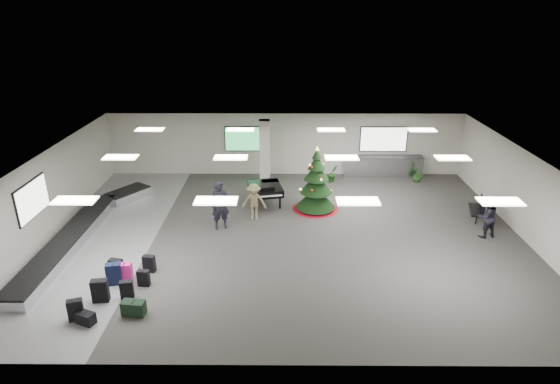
{
  "coord_description": "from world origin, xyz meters",
  "views": [
    {
      "loc": [
        -0.11,
        -16.11,
        8.3
      ],
      "look_at": [
        -0.23,
        1.0,
        1.39
      ],
      "focal_mm": 30.0,
      "sensor_mm": 36.0,
      "label": 1
    }
  ],
  "objects_px": {
    "traveler_b": "(254,202)",
    "potted_plant_right": "(417,174)",
    "grand_piano": "(265,189)",
    "traveler_a": "(220,205)",
    "pink_suitcase": "(125,273)",
    "potted_plant_left": "(333,173)",
    "baggage_carousel": "(82,231)",
    "bench": "(478,208)",
    "service_counter": "(383,166)",
    "christmas_tree": "(316,188)",
    "traveler_bench": "(487,217)"
  },
  "relations": [
    {
      "from": "bench",
      "to": "service_counter",
      "type": "bearing_deg",
      "value": 136.4
    },
    {
      "from": "traveler_bench",
      "to": "baggage_carousel",
      "type": "bearing_deg",
      "value": -14.71
    },
    {
      "from": "traveler_bench",
      "to": "potted_plant_left",
      "type": "relative_size",
      "value": 1.88
    },
    {
      "from": "christmas_tree",
      "to": "traveler_a",
      "type": "bearing_deg",
      "value": -154.04
    },
    {
      "from": "baggage_carousel",
      "to": "potted_plant_left",
      "type": "height_order",
      "value": "potted_plant_left"
    },
    {
      "from": "baggage_carousel",
      "to": "potted_plant_right",
      "type": "distance_m",
      "value": 15.63
    },
    {
      "from": "baggage_carousel",
      "to": "traveler_b",
      "type": "relative_size",
      "value": 6.2
    },
    {
      "from": "baggage_carousel",
      "to": "traveler_b",
      "type": "xyz_separation_m",
      "value": [
        6.55,
        1.52,
        0.57
      ]
    },
    {
      "from": "service_counter",
      "to": "grand_piano",
      "type": "distance_m",
      "value": 6.93
    },
    {
      "from": "traveler_a",
      "to": "potted_plant_right",
      "type": "bearing_deg",
      "value": 11.42
    },
    {
      "from": "christmas_tree",
      "to": "bench",
      "type": "relative_size",
      "value": 1.95
    },
    {
      "from": "pink_suitcase",
      "to": "potted_plant_left",
      "type": "bearing_deg",
      "value": 48.62
    },
    {
      "from": "service_counter",
      "to": "bench",
      "type": "distance_m",
      "value": 5.89
    },
    {
      "from": "bench",
      "to": "traveler_bench",
      "type": "distance_m",
      "value": 1.68
    },
    {
      "from": "grand_piano",
      "to": "bench",
      "type": "bearing_deg",
      "value": -20.61
    },
    {
      "from": "service_counter",
      "to": "traveler_a",
      "type": "relative_size",
      "value": 2.05
    },
    {
      "from": "traveler_b",
      "to": "service_counter",
      "type": "bearing_deg",
      "value": 41.49
    },
    {
      "from": "grand_piano",
      "to": "potted_plant_left",
      "type": "xyz_separation_m",
      "value": [
        3.25,
        2.86,
        -0.28
      ]
    },
    {
      "from": "potted_plant_right",
      "to": "traveler_a",
      "type": "bearing_deg",
      "value": -149.95
    },
    {
      "from": "christmas_tree",
      "to": "potted_plant_left",
      "type": "relative_size",
      "value": 3.22
    },
    {
      "from": "baggage_carousel",
      "to": "traveler_bench",
      "type": "relative_size",
      "value": 5.81
    },
    {
      "from": "service_counter",
      "to": "traveler_b",
      "type": "height_order",
      "value": "traveler_b"
    },
    {
      "from": "potted_plant_left",
      "to": "traveler_b",
      "type": "bearing_deg",
      "value": -129.7
    },
    {
      "from": "baggage_carousel",
      "to": "service_counter",
      "type": "xyz_separation_m",
      "value": [
        12.84,
        6.73,
        0.33
      ]
    },
    {
      "from": "grand_piano",
      "to": "traveler_b",
      "type": "bearing_deg",
      "value": -116.18
    },
    {
      "from": "traveler_b",
      "to": "potted_plant_right",
      "type": "bearing_deg",
      "value": 31.3
    },
    {
      "from": "baggage_carousel",
      "to": "traveler_bench",
      "type": "distance_m",
      "value": 15.45
    },
    {
      "from": "traveler_a",
      "to": "baggage_carousel",
      "type": "bearing_deg",
      "value": 168.7
    },
    {
      "from": "traveler_b",
      "to": "traveler_a",
      "type": "bearing_deg",
      "value": -144.27
    },
    {
      "from": "traveler_a",
      "to": "potted_plant_left",
      "type": "relative_size",
      "value": 2.21
    },
    {
      "from": "christmas_tree",
      "to": "potted_plant_right",
      "type": "bearing_deg",
      "value": 32.83
    },
    {
      "from": "baggage_carousel",
      "to": "traveler_bench",
      "type": "height_order",
      "value": "traveler_bench"
    },
    {
      "from": "baggage_carousel",
      "to": "potted_plant_left",
      "type": "distance_m",
      "value": 11.81
    },
    {
      "from": "traveler_bench",
      "to": "pink_suitcase",
      "type": "bearing_deg",
      "value": -0.46
    },
    {
      "from": "baggage_carousel",
      "to": "traveler_a",
      "type": "distance_m",
      "value": 5.39
    },
    {
      "from": "pink_suitcase",
      "to": "bench",
      "type": "bearing_deg",
      "value": 18.29
    },
    {
      "from": "baggage_carousel",
      "to": "bench",
      "type": "height_order",
      "value": "bench"
    },
    {
      "from": "baggage_carousel",
      "to": "christmas_tree",
      "type": "relative_size",
      "value": 3.39
    },
    {
      "from": "grand_piano",
      "to": "traveler_a",
      "type": "xyz_separation_m",
      "value": [
        -1.67,
        -2.39,
        0.26
      ]
    },
    {
      "from": "bench",
      "to": "christmas_tree",
      "type": "bearing_deg",
      "value": -171.59
    },
    {
      "from": "christmas_tree",
      "to": "traveler_bench",
      "type": "relative_size",
      "value": 1.71
    },
    {
      "from": "baggage_carousel",
      "to": "potted_plant_left",
      "type": "bearing_deg",
      "value": 30.17
    },
    {
      "from": "grand_piano",
      "to": "potted_plant_right",
      "type": "distance_m",
      "value": 8.04
    },
    {
      "from": "pink_suitcase",
      "to": "traveler_b",
      "type": "height_order",
      "value": "traveler_b"
    },
    {
      "from": "baggage_carousel",
      "to": "christmas_tree",
      "type": "distance_m",
      "value": 9.52
    },
    {
      "from": "grand_piano",
      "to": "traveler_bench",
      "type": "relative_size",
      "value": 1.2
    },
    {
      "from": "potted_plant_left",
      "to": "potted_plant_right",
      "type": "xyz_separation_m",
      "value": [
        4.24,
        0.05,
        -0.06
      ]
    },
    {
      "from": "service_counter",
      "to": "bench",
      "type": "height_order",
      "value": "service_counter"
    },
    {
      "from": "potted_plant_left",
      "to": "potted_plant_right",
      "type": "bearing_deg",
      "value": 0.62
    },
    {
      "from": "pink_suitcase",
      "to": "traveler_b",
      "type": "xyz_separation_m",
      "value": [
        3.84,
        4.75,
        0.44
      ]
    }
  ]
}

